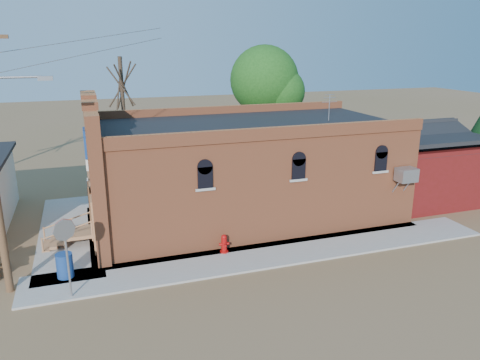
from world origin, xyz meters
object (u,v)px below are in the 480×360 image
object	(u,v)px
brick_bar	(240,171)
fire_hydrant	(224,244)
trash_barrel	(65,265)
stop_sign	(65,237)

from	to	relation	value
brick_bar	fire_hydrant	bearing A→B (deg)	-117.38
fire_hydrant	trash_barrel	xyz separation A→B (m)	(-6.04, -0.14, 0.07)
brick_bar	stop_sign	xyz separation A→B (m)	(-7.83, -5.49, -0.14)
stop_sign	brick_bar	bearing A→B (deg)	33.38
stop_sign	fire_hydrant	bearing A→B (deg)	14.04
fire_hydrant	brick_bar	bearing A→B (deg)	77.41
fire_hydrant	stop_sign	size ratio (longest dim) A/B	0.28
stop_sign	trash_barrel	distance (m)	2.26
stop_sign	trash_barrel	bearing A→B (deg)	96.08
brick_bar	stop_sign	world-z (taller)	brick_bar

